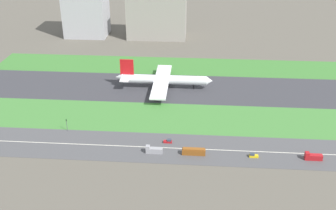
% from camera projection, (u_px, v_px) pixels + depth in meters
% --- Properties ---
extents(ground_plane, '(800.00, 800.00, 0.00)m').
position_uv_depth(ground_plane, '(177.00, 88.00, 269.85)').
color(ground_plane, '#5B564C').
extents(runway, '(280.00, 46.00, 0.10)m').
position_uv_depth(runway, '(177.00, 88.00, 269.83)').
color(runway, '#38383D').
rests_on(runway, ground_plane).
extents(grass_median_north, '(280.00, 36.00, 0.10)m').
position_uv_depth(grass_median_north, '(180.00, 66.00, 306.23)').
color(grass_median_north, '#3D7A33').
rests_on(grass_median_north, ground_plane).
extents(grass_median_south, '(280.00, 36.00, 0.10)m').
position_uv_depth(grass_median_south, '(173.00, 118.00, 233.43)').
color(grass_median_south, '#427F38').
rests_on(grass_median_south, ground_plane).
extents(highway, '(280.00, 28.00, 0.10)m').
position_uv_depth(highway, '(169.00, 148.00, 205.03)').
color(highway, '#4C4C4F').
rests_on(highway, ground_plane).
extents(highway_centerline, '(266.00, 0.50, 0.01)m').
position_uv_depth(highway_centerline, '(169.00, 148.00, 205.00)').
color(highway_centerline, silver).
rests_on(highway_centerline, highway).
extents(airliner, '(65.00, 56.00, 19.70)m').
position_uv_depth(airliner, '(162.00, 80.00, 267.70)').
color(airliner, white).
rests_on(airliner, runway).
extents(truck_1, '(8.40, 2.50, 4.00)m').
position_uv_depth(truck_1, '(154.00, 150.00, 200.35)').
color(truck_1, '#99999E').
rests_on(truck_1, highway).
extents(car_1, '(4.40, 1.80, 2.00)m').
position_uv_depth(car_1, '(168.00, 141.00, 209.13)').
color(car_1, '#B2191E').
rests_on(car_1, highway).
extents(truck_0, '(8.40, 2.50, 4.00)m').
position_uv_depth(truck_0, '(313.00, 157.00, 195.14)').
color(truck_0, '#B2191E').
rests_on(truck_0, highway).
extents(car_0, '(4.40, 1.80, 2.00)m').
position_uv_depth(car_0, '(253.00, 156.00, 197.39)').
color(car_0, yellow).
rests_on(car_0, highway).
extents(bus_0, '(11.60, 2.50, 3.50)m').
position_uv_depth(bus_0, '(194.00, 152.00, 198.95)').
color(bus_0, brown).
rests_on(bus_0, highway).
extents(traffic_light, '(0.36, 0.50, 7.20)m').
position_uv_depth(traffic_light, '(67.00, 124.00, 218.44)').
color(traffic_light, '#4C4C51').
rests_on(traffic_light, highway).
extents(terminal_building, '(37.56, 29.57, 53.78)m').
position_uv_depth(terminal_building, '(86.00, 6.00, 364.82)').
color(terminal_building, '#B2B2B7').
rests_on(terminal_building, ground_plane).
extents(hangar_building, '(52.70, 29.53, 41.20)m').
position_uv_depth(hangar_building, '(157.00, 15.00, 363.33)').
color(hangar_building, '#9E998E').
rests_on(hangar_building, ground_plane).
extents(fuel_tank_west, '(22.41, 22.41, 12.57)m').
position_uv_depth(fuel_tank_west, '(157.00, 17.00, 410.09)').
color(fuel_tank_west, silver).
rests_on(fuel_tank_west, ground_plane).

